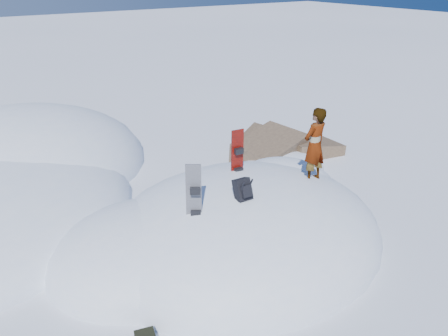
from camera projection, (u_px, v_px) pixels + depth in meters
ground at (243, 239)px, 10.43m from camera, size 120.00×120.00×0.00m
snow_mound at (231, 237)px, 10.52m from camera, size 8.00×6.00×3.00m
rock_outcrop at (279, 161)px, 14.58m from camera, size 4.68×4.41×1.68m
snowboard_red at (237, 163)px, 10.49m from camera, size 0.32×0.18×1.72m
snowboard_dark at (194, 204)px, 8.83m from camera, size 0.42×0.41×1.69m
backpack at (243, 190)px, 9.16m from camera, size 0.36×0.45×0.55m
person at (315, 145)px, 10.26m from camera, size 0.71×0.51×1.83m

